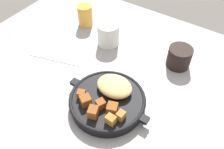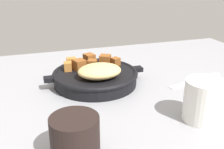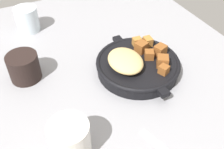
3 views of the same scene
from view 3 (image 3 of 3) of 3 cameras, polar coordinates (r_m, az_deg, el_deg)
ground_plane at (r=69.52cm, az=-0.33°, el=-4.56°), size 119.25×91.22×2.40cm
cast_iron_skillet at (r=73.27cm, az=5.45°, el=2.27°), size 27.76×23.45×7.07cm
coffee_mug_dark at (r=74.17cm, az=-18.61°, el=1.55°), size 8.36×8.36×7.49cm
ceramic_mug_white at (r=54.70cm, az=-9.11°, el=-13.90°), size 8.33×8.33×8.91cm
water_glass_short at (r=94.46cm, az=-17.99°, el=11.36°), size 7.69×7.69×8.24cm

